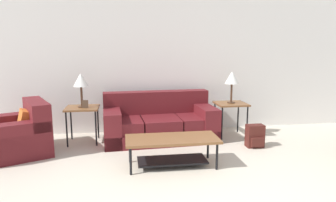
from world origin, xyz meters
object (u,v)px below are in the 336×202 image
Objects in this scene: coffee_table at (172,145)px; table_lamp_left at (81,81)px; armchair at (20,135)px; side_table_left at (82,111)px; backpack at (255,136)px; side_table_right at (231,106)px; couch at (159,123)px; table_lamp_right at (232,79)px.

coffee_table is 2.20× the size of table_lamp_left.
armchair is 1.02m from side_table_left.
side_table_left is (0.89, 0.42, 0.26)m from armchair.
armchair is 3.70m from backpack.
side_table_right is at bearing 0.00° from side_table_left.
couch is 2.23m from armchair.
armchair is at bearing 176.21° from backpack.
couch is at bearing 10.75° from armchair.
table_lamp_right is at bearing -0.02° from couch.
coffee_table is at bearing -135.79° from table_lamp_right.
coffee_table is 2.20× the size of table_lamp_right.
side_table_left is 1.00× the size of side_table_right.
armchair is 2.17× the size of table_lamp_right.
table_lamp_left is (-1.33, 1.25, 0.76)m from coffee_table.
side_table_right is at bearing 6.77° from armchair.
couch is at bearing 0.02° from table_lamp_left.
couch is 1.34m from side_table_right.
side_table_left is 0.51m from table_lamp_left.
table_lamp_left is at bearing 136.80° from coffee_table.
table_lamp_left is 1.55× the size of backpack.
table_lamp_left is 1.00× the size of table_lamp_right.
backpack is (2.80, -0.66, -0.37)m from side_table_left.
side_table_right is 1.08× the size of table_lamp_right.
couch is at bearing 179.98° from side_table_right.
table_lamp_right is at bearing 6.77° from armchair.
table_lamp_left is 3.01m from backpack.
side_table_right is at bearing 44.21° from coffee_table.
side_table_right is 1.08× the size of table_lamp_left.
side_table_left is 1.67× the size of backpack.
table_lamp_right is at bearing 0.00° from side_table_left.
armchair reaches higher than side_table_right.
side_table_left reaches higher than coffee_table.
couch is 1.64m from backpack.
table_lamp_left is 2.62m from table_lamp_right.
armchair reaches higher than side_table_left.
table_lamp_right is at bearing 44.21° from coffee_table.
table_lamp_right reaches higher than backpack.
side_table_left is (-1.33, 1.25, 0.26)m from coffee_table.
armchair is 0.99× the size of coffee_table.
couch is 3.45× the size of table_lamp_right.
table_lamp_left reaches higher than couch.
armchair is 2.17× the size of table_lamp_left.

